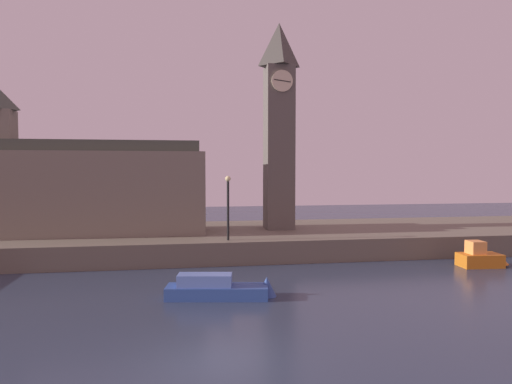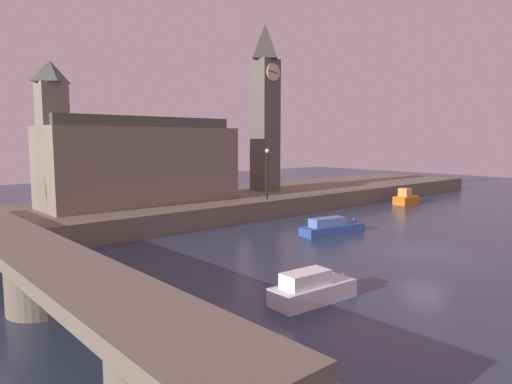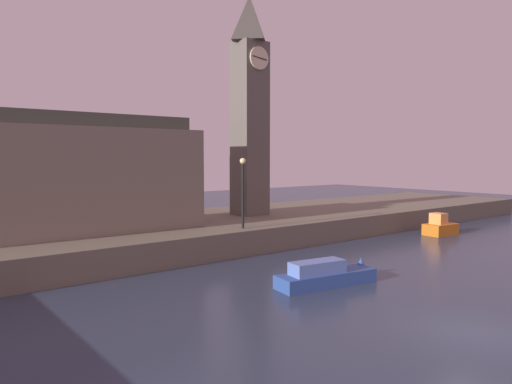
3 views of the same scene
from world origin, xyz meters
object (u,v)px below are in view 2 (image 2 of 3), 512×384
clock_tower (265,106)px  boat_tour_blue (337,227)px  boat_ferry_white (319,288)px  boat_patrol_orange (407,199)px  streetlamp (267,168)px  parliament_hall (138,161)px

clock_tower → boat_tour_blue: clock_tower is taller
boat_ferry_white → boat_tour_blue: bearing=35.6°
boat_patrol_orange → boat_tour_blue: boat_patrol_orange is taller
boat_ferry_white → streetlamp: bearing=53.2°
boat_ferry_white → boat_patrol_orange: size_ratio=1.35×
parliament_hall → boat_patrol_orange: parliament_hall is taller
boat_patrol_orange → boat_tour_blue: (-16.56, -4.36, -0.12)m
boat_tour_blue → clock_tower: bearing=68.0°
parliament_hall → boat_ferry_white: 21.39m
boat_tour_blue → streetlamp: bearing=83.9°
parliament_hall → streetlamp: parliament_hall is taller
boat_ferry_white → parliament_hall: bearing=82.3°
streetlamp → boat_patrol_orange: (15.70, -3.66, -3.54)m
clock_tower → boat_patrol_orange: size_ratio=4.86×
parliament_hall → boat_tour_blue: parliament_hall is taller
streetlamp → boat_ferry_white: (-12.00, -16.01, -3.59)m
clock_tower → parliament_hall: clock_tower is taller
streetlamp → boat_tour_blue: (-0.85, -8.02, -3.66)m
boat_tour_blue → boat_patrol_orange: bearing=14.8°
parliament_hall → streetlamp: bearing=-27.4°
clock_tower → boat_patrol_orange: clock_tower is taller
clock_tower → boat_ferry_white: size_ratio=3.61×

